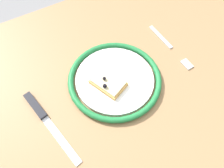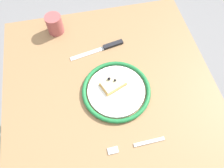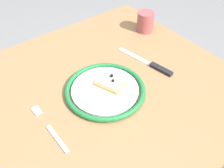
{
  "view_description": "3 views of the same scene",
  "coord_description": "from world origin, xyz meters",
  "px_view_note": "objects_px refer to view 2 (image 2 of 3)",
  "views": [
    {
      "loc": [
        0.23,
        0.26,
        1.28
      ],
      "look_at": [
        0.07,
        -0.0,
        0.77
      ],
      "focal_mm": 34.7,
      "sensor_mm": 36.0,
      "label": 1
    },
    {
      "loc": [
        -0.31,
        0.07,
        1.51
      ],
      "look_at": [
        0.08,
        -0.01,
        0.78
      ],
      "focal_mm": 34.86,
      "sensor_mm": 36.0,
      "label": 2
    },
    {
      "loc": [
        -0.27,
        -0.49,
        1.35
      ],
      "look_at": [
        0.08,
        -0.02,
        0.78
      ],
      "focal_mm": 40.28,
      "sensor_mm": 36.0,
      "label": 3
    }
  ],
  "objects_px": {
    "knife": "(106,47)",
    "cup": "(55,24)",
    "dining_table": "(114,114)",
    "fork": "(136,145)",
    "plate": "(116,90)",
    "pizza_slice_near": "(113,84)"
  },
  "relations": [
    {
      "from": "knife",
      "to": "cup",
      "type": "xyz_separation_m",
      "value": [
        0.14,
        0.2,
        0.04
      ]
    },
    {
      "from": "knife",
      "to": "fork",
      "type": "xyz_separation_m",
      "value": [
        -0.43,
        -0.02,
        -0.0
      ]
    },
    {
      "from": "pizza_slice_near",
      "to": "fork",
      "type": "distance_m",
      "value": 0.24
    },
    {
      "from": "dining_table",
      "to": "cup",
      "type": "relative_size",
      "value": 11.96
    },
    {
      "from": "pizza_slice_near",
      "to": "knife",
      "type": "distance_m",
      "value": 0.19
    },
    {
      "from": "plate",
      "to": "knife",
      "type": "distance_m",
      "value": 0.22
    },
    {
      "from": "dining_table",
      "to": "plate",
      "type": "height_order",
      "value": "plate"
    },
    {
      "from": "knife",
      "to": "dining_table",
      "type": "bearing_deg",
      "value": 175.28
    },
    {
      "from": "cup",
      "to": "dining_table",
      "type": "bearing_deg",
      "value": -156.53
    },
    {
      "from": "fork",
      "to": "cup",
      "type": "distance_m",
      "value": 0.61
    },
    {
      "from": "dining_table",
      "to": "fork",
      "type": "height_order",
      "value": "fork"
    },
    {
      "from": "dining_table",
      "to": "pizza_slice_near",
      "type": "height_order",
      "value": "pizza_slice_near"
    },
    {
      "from": "pizza_slice_near",
      "to": "knife",
      "type": "bearing_deg",
      "value": -3.21
    },
    {
      "from": "dining_table",
      "to": "fork",
      "type": "distance_m",
      "value": 0.19
    },
    {
      "from": "fork",
      "to": "plate",
      "type": "bearing_deg",
      "value": 5.54
    },
    {
      "from": "fork",
      "to": "cup",
      "type": "relative_size",
      "value": 2.37
    },
    {
      "from": "dining_table",
      "to": "pizza_slice_near",
      "type": "xyz_separation_m",
      "value": [
        0.08,
        -0.01,
        0.11
      ]
    },
    {
      "from": "plate",
      "to": "fork",
      "type": "relative_size",
      "value": 1.32
    },
    {
      "from": "plate",
      "to": "knife",
      "type": "bearing_deg",
      "value": -0.79
    },
    {
      "from": "dining_table",
      "to": "fork",
      "type": "bearing_deg",
      "value": -165.77
    },
    {
      "from": "cup",
      "to": "pizza_slice_near",
      "type": "bearing_deg",
      "value": -150.09
    },
    {
      "from": "plate",
      "to": "dining_table",
      "type": "bearing_deg",
      "value": 160.66
    }
  ]
}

